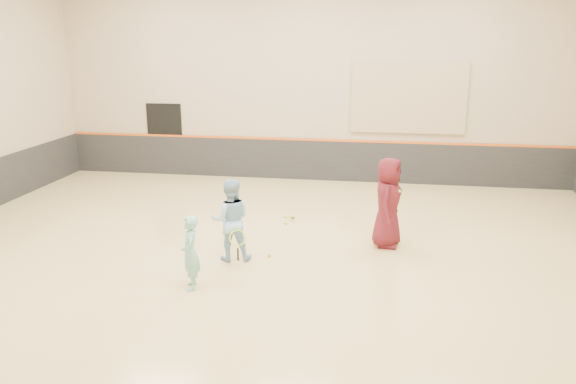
% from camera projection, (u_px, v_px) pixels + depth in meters
% --- Properties ---
extents(room, '(15.04, 12.04, 6.22)m').
position_uv_depth(room, '(272.00, 213.00, 11.02)').
color(room, tan).
rests_on(room, ground).
extents(wainscot_back, '(14.90, 0.04, 1.20)m').
position_uv_depth(wainscot_back, '(309.00, 160.00, 16.76)').
color(wainscot_back, '#232326').
rests_on(wainscot_back, floor).
extents(accent_stripe, '(14.90, 0.03, 0.06)m').
position_uv_depth(accent_stripe, '(310.00, 140.00, 16.58)').
color(accent_stripe, '#D85914').
rests_on(accent_stripe, wall_back).
extents(acoustic_panel, '(3.20, 0.08, 2.00)m').
position_uv_depth(acoustic_panel, '(409.00, 98.00, 15.79)').
color(acoustic_panel, tan).
rests_on(acoustic_panel, wall_back).
extents(doorway, '(1.10, 0.05, 2.20)m').
position_uv_depth(doorway, '(165.00, 139.00, 17.33)').
color(doorway, black).
rests_on(doorway, floor).
extents(girl, '(0.45, 0.55, 1.29)m').
position_uv_depth(girl, '(190.00, 253.00, 9.46)').
color(girl, '#77CEBD').
rests_on(girl, floor).
extents(instructor, '(0.90, 0.77, 1.60)m').
position_uv_depth(instructor, '(231.00, 220.00, 10.67)').
color(instructor, '#96C9E8').
rests_on(instructor, floor).
extents(young_man, '(0.72, 0.98, 1.85)m').
position_uv_depth(young_man, '(388.00, 202.00, 11.35)').
color(young_man, '#58141E').
rests_on(young_man, floor).
extents(held_racket, '(0.43, 0.43, 0.59)m').
position_uv_depth(held_racket, '(238.00, 238.00, 10.34)').
color(held_racket, '#C2DA2F').
rests_on(held_racket, instructor).
extents(spare_racket, '(0.62, 0.62, 0.15)m').
position_uv_depth(spare_racket, '(289.00, 214.00, 13.37)').
color(spare_racket, gold).
rests_on(spare_racket, floor).
extents(ball_under_racket, '(0.07, 0.07, 0.07)m').
position_uv_depth(ball_under_racket, '(269.00, 255.00, 10.98)').
color(ball_under_racket, gold).
rests_on(ball_under_racket, floor).
extents(ball_in_hand, '(0.07, 0.07, 0.07)m').
position_uv_depth(ball_in_hand, '(400.00, 191.00, 11.06)').
color(ball_in_hand, '#C0D832').
rests_on(ball_in_hand, young_man).
extents(ball_beside_spare, '(0.07, 0.07, 0.07)m').
position_uv_depth(ball_beside_spare, '(286.00, 223.00, 12.88)').
color(ball_beside_spare, yellow).
rests_on(ball_beside_spare, floor).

